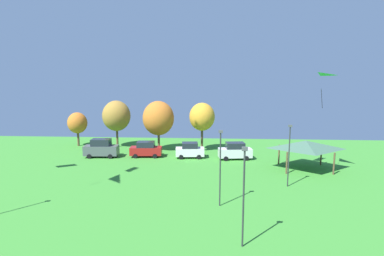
{
  "coord_description": "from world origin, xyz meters",
  "views": [
    {
      "loc": [
        2.39,
        2.87,
        10.48
      ],
      "look_at": [
        1.43,
        17.73,
        8.28
      ],
      "focal_mm": 28.0,
      "sensor_mm": 36.0,
      "label": 1
    }
  ],
  "objects_px": {
    "treeline_tree_2": "(158,118)",
    "kite_flying_6": "(317,80)",
    "park_pavilion": "(306,145)",
    "treeline_tree_3": "(202,117)",
    "light_post_2": "(244,192)",
    "parked_car_third_from_left": "(190,150)",
    "treeline_tree_0": "(77,123)",
    "parked_car_leftmost": "(101,148)",
    "treeline_tree_1": "(116,116)",
    "parked_car_rightmost_in_row": "(235,151)",
    "light_post_1": "(289,152)",
    "light_post_0": "(220,164)",
    "parked_car_second_from_left": "(146,149)"
  },
  "relations": [
    {
      "from": "treeline_tree_3",
      "to": "light_post_1",
      "type": "bearing_deg",
      "value": -60.07
    },
    {
      "from": "kite_flying_6",
      "to": "light_post_0",
      "type": "height_order",
      "value": "kite_flying_6"
    },
    {
      "from": "parked_car_rightmost_in_row",
      "to": "treeline_tree_1",
      "type": "xyz_separation_m",
      "value": [
        -19.06,
        7.14,
        4.04
      ]
    },
    {
      "from": "light_post_2",
      "to": "treeline_tree_0",
      "type": "bearing_deg",
      "value": 129.05
    },
    {
      "from": "kite_flying_6",
      "to": "treeline_tree_3",
      "type": "distance_m",
      "value": 18.73
    },
    {
      "from": "parked_car_third_from_left",
      "to": "kite_flying_6",
      "type": "bearing_deg",
      "value": -31.94
    },
    {
      "from": "light_post_2",
      "to": "treeline_tree_2",
      "type": "height_order",
      "value": "treeline_tree_2"
    },
    {
      "from": "parked_car_third_from_left",
      "to": "treeline_tree_3",
      "type": "xyz_separation_m",
      "value": [
        1.57,
        4.83,
        4.25
      ]
    },
    {
      "from": "light_post_2",
      "to": "treeline_tree_0",
      "type": "xyz_separation_m",
      "value": [
        -24.67,
        30.4,
        0.21
      ]
    },
    {
      "from": "light_post_1",
      "to": "treeline_tree_3",
      "type": "distance_m",
      "value": 18.83
    },
    {
      "from": "treeline_tree_1",
      "to": "park_pavilion",
      "type": "bearing_deg",
      "value": -22.97
    },
    {
      "from": "parked_car_third_from_left",
      "to": "light_post_0",
      "type": "distance_m",
      "value": 17.48
    },
    {
      "from": "parked_car_rightmost_in_row",
      "to": "treeline_tree_3",
      "type": "distance_m",
      "value": 8.26
    },
    {
      "from": "light_post_2",
      "to": "parked_car_third_from_left",
      "type": "bearing_deg",
      "value": 102.32
    },
    {
      "from": "kite_flying_6",
      "to": "light_post_2",
      "type": "bearing_deg",
      "value": -120.91
    },
    {
      "from": "light_post_1",
      "to": "treeline_tree_2",
      "type": "distance_m",
      "value": 22.69
    },
    {
      "from": "kite_flying_6",
      "to": "treeline_tree_2",
      "type": "xyz_separation_m",
      "value": [
        -19.94,
        11.75,
        -5.75
      ]
    },
    {
      "from": "treeline_tree_1",
      "to": "treeline_tree_3",
      "type": "bearing_deg",
      "value": -7.55
    },
    {
      "from": "parked_car_third_from_left",
      "to": "park_pavilion",
      "type": "relative_size",
      "value": 0.6
    },
    {
      "from": "light_post_2",
      "to": "parked_car_second_from_left",
      "type": "bearing_deg",
      "value": 116.04
    },
    {
      "from": "parked_car_rightmost_in_row",
      "to": "park_pavilion",
      "type": "relative_size",
      "value": 0.69
    },
    {
      "from": "park_pavilion",
      "to": "light_post_2",
      "type": "relative_size",
      "value": 1.06
    },
    {
      "from": "parked_car_leftmost",
      "to": "light_post_1",
      "type": "xyz_separation_m",
      "value": [
        23.67,
        -10.93,
        2.32
      ]
    },
    {
      "from": "park_pavilion",
      "to": "treeline_tree_3",
      "type": "height_order",
      "value": "treeline_tree_3"
    },
    {
      "from": "light_post_2",
      "to": "treeline_tree_0",
      "type": "relative_size",
      "value": 1.16
    },
    {
      "from": "kite_flying_6",
      "to": "parked_car_leftmost",
      "type": "relative_size",
      "value": 0.71
    },
    {
      "from": "parked_car_third_from_left",
      "to": "treeline_tree_3",
      "type": "relative_size",
      "value": 0.55
    },
    {
      "from": "parked_car_third_from_left",
      "to": "light_post_2",
      "type": "xyz_separation_m",
      "value": [
        5.1,
        -23.35,
        2.62
      ]
    },
    {
      "from": "light_post_1",
      "to": "treeline_tree_2",
      "type": "xyz_separation_m",
      "value": [
        -16.18,
        15.83,
        1.53
      ]
    },
    {
      "from": "kite_flying_6",
      "to": "treeline_tree_3",
      "type": "relative_size",
      "value": 0.46
    },
    {
      "from": "parked_car_leftmost",
      "to": "park_pavilion",
      "type": "relative_size",
      "value": 0.7
    },
    {
      "from": "parked_car_leftmost",
      "to": "treeline_tree_1",
      "type": "xyz_separation_m",
      "value": [
        0.06,
        7.21,
        3.92
      ]
    },
    {
      "from": "treeline_tree_1",
      "to": "treeline_tree_2",
      "type": "xyz_separation_m",
      "value": [
        7.43,
        -2.31,
        -0.07
      ]
    },
    {
      "from": "park_pavilion",
      "to": "light_post_0",
      "type": "relative_size",
      "value": 1.05
    },
    {
      "from": "light_post_0",
      "to": "treeline_tree_3",
      "type": "height_order",
      "value": "treeline_tree_3"
    },
    {
      "from": "parked_car_leftmost",
      "to": "treeline_tree_0",
      "type": "distance_m",
      "value": 10.5
    },
    {
      "from": "parked_car_leftmost",
      "to": "treeline_tree_1",
      "type": "distance_m",
      "value": 8.2
    },
    {
      "from": "parked_car_rightmost_in_row",
      "to": "treeline_tree_0",
      "type": "bearing_deg",
      "value": 156.92
    },
    {
      "from": "treeline_tree_0",
      "to": "parked_car_second_from_left",
      "type": "bearing_deg",
      "value": -27.67
    },
    {
      "from": "parked_car_leftmost",
      "to": "parked_car_rightmost_in_row",
      "type": "distance_m",
      "value": 19.12
    },
    {
      "from": "treeline_tree_0",
      "to": "park_pavilion",
      "type": "bearing_deg",
      "value": -19.2
    },
    {
      "from": "park_pavilion",
      "to": "light_post_0",
      "type": "xyz_separation_m",
      "value": [
        -10.79,
        -12.01,
        0.65
      ]
    },
    {
      "from": "park_pavilion",
      "to": "treeline_tree_0",
      "type": "xyz_separation_m",
      "value": [
        -34.16,
        11.9,
        0.84
      ]
    },
    {
      "from": "treeline_tree_0",
      "to": "parked_car_third_from_left",
      "type": "bearing_deg",
      "value": -19.81
    },
    {
      "from": "parked_car_leftmost",
      "to": "parked_car_second_from_left",
      "type": "bearing_deg",
      "value": 2.16
    },
    {
      "from": "treeline_tree_2",
      "to": "kite_flying_6",
      "type": "bearing_deg",
      "value": -30.5
    },
    {
      "from": "parked_car_leftmost",
      "to": "light_post_0",
      "type": "distance_m",
      "value": 23.4
    },
    {
      "from": "light_post_1",
      "to": "treeline_tree_1",
      "type": "bearing_deg",
      "value": 142.47
    },
    {
      "from": "kite_flying_6",
      "to": "parked_car_third_from_left",
      "type": "relative_size",
      "value": 0.83
    },
    {
      "from": "kite_flying_6",
      "to": "treeline_tree_0",
      "type": "distance_m",
      "value": 37.8
    }
  ]
}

